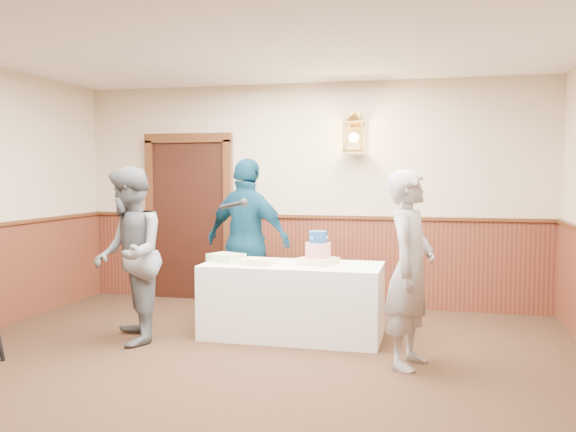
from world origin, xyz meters
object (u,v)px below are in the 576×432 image
at_px(tiered_cake, 318,251).
at_px(assistant_p, 248,241).
at_px(display_table, 293,300).
at_px(sheet_cake_green, 226,257).
at_px(baker, 410,269).
at_px(interviewer, 129,255).
at_px(sheet_cake_yellow, 258,262).

bearing_deg(tiered_cake, assistant_p, 153.86).
xyz_separation_m(display_table, tiered_cake, (0.25, 0.04, 0.51)).
relative_size(tiered_cake, sheet_cake_green, 1.29).
height_order(display_table, baker, baker).
bearing_deg(sheet_cake_green, interviewer, -141.94).
relative_size(display_table, tiered_cake, 4.21).
distance_m(display_table, assistant_p, 0.95).
distance_m(sheet_cake_yellow, baker, 1.62).
distance_m(sheet_cake_yellow, sheet_cake_green, 0.43).
bearing_deg(display_table, interviewer, -158.41).
height_order(sheet_cake_yellow, sheet_cake_green, sheet_cake_green).
height_order(interviewer, assistant_p, assistant_p).
bearing_deg(sheet_cake_green, tiered_cake, 1.14).
bearing_deg(sheet_cake_yellow, display_table, 24.96).
bearing_deg(display_table, baker, -30.04).
xyz_separation_m(sheet_cake_yellow, sheet_cake_green, (-0.40, 0.17, 0.01)).
xyz_separation_m(sheet_cake_yellow, assistant_p, (-0.30, 0.62, 0.14)).
bearing_deg(baker, sheet_cake_yellow, 84.89).
bearing_deg(display_table, sheet_cake_green, 178.38).
bearing_deg(baker, sheet_cake_green, 84.17).
bearing_deg(assistant_p, sheet_cake_green, 96.09).
xyz_separation_m(tiered_cake, assistant_p, (-0.88, 0.43, 0.04)).
relative_size(tiered_cake, interviewer, 0.25).
height_order(tiered_cake, sheet_cake_green, tiered_cake).
distance_m(tiered_cake, sheet_cake_yellow, 0.61).
height_order(sheet_cake_green, baker, baker).
relative_size(sheet_cake_green, baker, 0.20).
height_order(display_table, sheet_cake_green, sheet_cake_green).
xyz_separation_m(tiered_cake, sheet_cake_yellow, (-0.58, -0.19, -0.10)).
relative_size(sheet_cake_yellow, sheet_cake_green, 0.93).
bearing_deg(assistant_p, display_table, 161.35).
relative_size(display_table, sheet_cake_green, 5.42).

